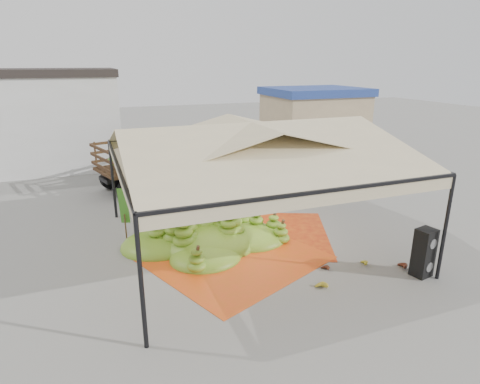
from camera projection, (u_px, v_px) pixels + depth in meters
name	position (u px, v px, depth m)	size (l,w,h in m)	color
ground	(250.00, 243.00, 13.39)	(90.00, 90.00, 0.00)	slate
canopy_tent	(251.00, 145.00, 12.37)	(8.10, 8.10, 4.00)	black
building_tan	(314.00, 118.00, 27.68)	(6.30, 5.30, 4.10)	tan
tarp_left	(233.00, 257.00, 12.39)	(4.69, 4.46, 0.01)	#D84114
tarp_right	(271.00, 234.00, 14.07)	(3.89, 4.08, 0.01)	#D25D13
banana_heap	(209.00, 226.00, 13.20)	(5.69, 4.68, 1.22)	#4C861B
hand_yellow_a	(362.00, 262.00, 11.89)	(0.42, 0.34, 0.19)	gold
hand_yellow_b	(321.00, 286.00, 10.60)	(0.48, 0.39, 0.22)	gold
hand_red_a	(400.00, 265.00, 11.70)	(0.50, 0.41, 0.23)	#5A2814
hand_red_b	(324.00, 268.00, 11.58)	(0.39, 0.32, 0.18)	#5C2E15
hand_green	(212.00, 268.00, 11.56)	(0.44, 0.36, 0.20)	#4D821B
hanging_bunches	(273.00, 172.00, 11.98)	(4.74, 0.24, 0.20)	#427B19
speaker_stack	(424.00, 253.00, 11.13)	(0.59, 0.54, 1.41)	black
banana_leaves	(132.00, 241.00, 13.53)	(0.96, 1.36, 3.70)	#377C21
vendor	(252.00, 184.00, 16.40)	(0.71, 0.47, 1.95)	gray
truck_left	(175.00, 154.00, 19.71)	(7.18, 4.32, 2.33)	#472E17
truck_right	(269.00, 149.00, 21.20)	(6.71, 3.02, 2.22)	#463317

